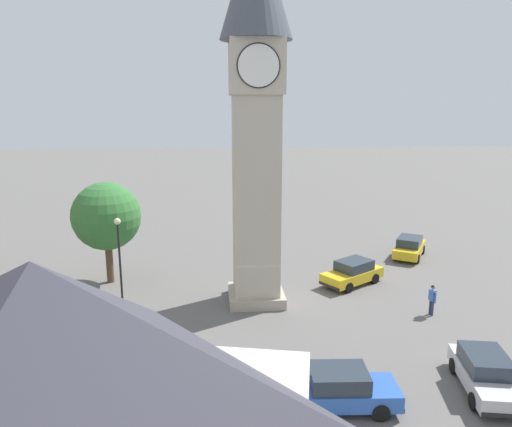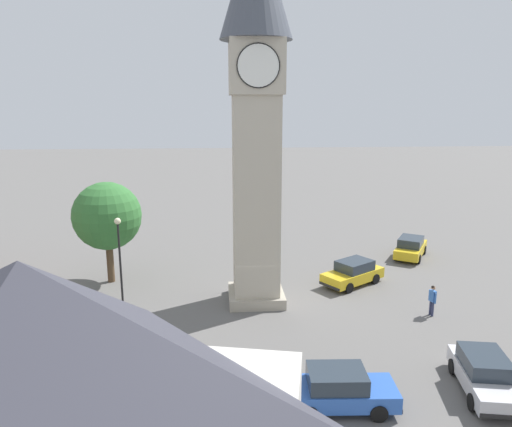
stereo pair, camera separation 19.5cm
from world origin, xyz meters
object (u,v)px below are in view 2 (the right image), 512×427
object	(u,v)px
car_silver_kerb	(11,325)
lamp_post	(119,247)
pedestrian	(432,298)
clock_tower	(256,86)
car_red_corner	(147,394)
car_white_side	(353,273)
car_green_alley	(411,247)
tree	(107,216)
car_blue_kerb	(339,389)
car_black_far	(484,374)

from	to	relation	value
car_silver_kerb	lamp_post	xyz separation A→B (m)	(4.42, 3.94, 2.57)
car_silver_kerb	pedestrian	xyz separation A→B (m)	(21.11, 1.00, 0.25)
clock_tower	car_red_corner	xyz separation A→B (m)	(-4.76, -9.91, -11.16)
car_white_side	car_green_alley	distance (m)	7.62
car_white_side	tree	world-z (taller)	tree
car_silver_kerb	car_green_alley	world-z (taller)	same
clock_tower	car_white_side	bearing A→B (deg)	18.02
car_blue_kerb	car_black_far	bearing A→B (deg)	5.25
car_red_corner	lamp_post	world-z (taller)	lamp_post
car_black_far	car_green_alley	bearing A→B (deg)	76.98
lamp_post	car_white_side	bearing A→B (deg)	7.61
car_white_side	lamp_post	size ratio (longest dim) A/B	0.88
tree	car_blue_kerb	bearing A→B (deg)	-51.28
car_silver_kerb	lamp_post	world-z (taller)	lamp_post
clock_tower	lamp_post	size ratio (longest dim) A/B	4.10
lamp_post	clock_tower	bearing A→B (deg)	-1.41
clock_tower	car_blue_kerb	size ratio (longest dim) A/B	4.83
car_blue_kerb	car_silver_kerb	xyz separation A→B (m)	(-14.22, 6.41, 0.00)
car_green_alley	pedestrian	bearing A→B (deg)	-106.13
car_silver_kerb	car_black_far	distance (m)	20.93
car_blue_kerb	car_black_far	size ratio (longest dim) A/B	0.97
car_black_far	pedestrian	xyz separation A→B (m)	(1.02, 6.86, 0.25)
car_blue_kerb	car_black_far	xyz separation A→B (m)	(5.88, 0.54, 0.00)
pedestrian	tree	size ratio (longest dim) A/B	0.26
tree	clock_tower	bearing A→B (deg)	-22.87
car_black_far	clock_tower	bearing A→B (deg)	130.17
car_white_side	pedestrian	xyz separation A→B (m)	(2.91, -4.79, 0.25)
car_silver_kerb	car_red_corner	xyz separation A→B (m)	(7.21, -6.15, 0.00)
tree	car_red_corner	bearing A→B (deg)	-73.08
car_silver_kerb	clock_tower	bearing A→B (deg)	17.43
clock_tower	car_white_side	world-z (taller)	clock_tower
car_black_far	car_green_alley	world-z (taller)	same
clock_tower	pedestrian	world-z (taller)	clock_tower
car_green_alley	car_blue_kerb	bearing A→B (deg)	-119.50
lamp_post	tree	bearing A→B (deg)	111.01
car_silver_kerb	car_white_side	distance (m)	19.10
car_green_alley	tree	xyz separation A→B (m)	(-20.89, -3.27, 3.50)
car_red_corner	pedestrian	world-z (taller)	pedestrian
car_green_alley	tree	world-z (taller)	tree
car_silver_kerb	car_red_corner	bearing A→B (deg)	-40.48
car_green_alley	lamp_post	distance (m)	20.84
car_blue_kerb	car_black_far	distance (m)	5.90
clock_tower	car_silver_kerb	world-z (taller)	clock_tower
car_silver_kerb	lamp_post	distance (m)	6.46
car_blue_kerb	lamp_post	world-z (taller)	lamp_post
pedestrian	tree	xyz separation A→B (m)	(-18.06, 6.52, 3.26)
clock_tower	car_green_alley	distance (m)	17.82
car_black_far	car_green_alley	distance (m)	17.09
car_green_alley	tree	size ratio (longest dim) A/B	0.69
pedestrian	car_blue_kerb	bearing A→B (deg)	-132.96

